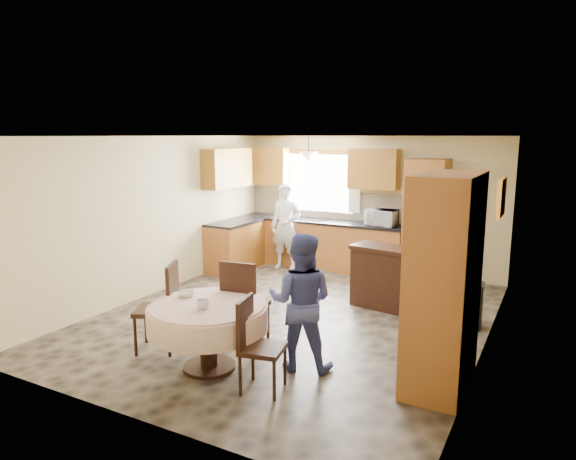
% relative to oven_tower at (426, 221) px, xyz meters
% --- Properties ---
extents(floor, '(5.00, 6.00, 0.01)m').
position_rel_oven_tower_xyz_m(floor, '(-1.15, -2.69, -1.06)').
color(floor, brown).
rests_on(floor, ground).
extents(ceiling, '(5.00, 6.00, 0.01)m').
position_rel_oven_tower_xyz_m(ceiling, '(-1.15, -2.69, 1.44)').
color(ceiling, white).
rests_on(ceiling, wall_back).
extents(wall_back, '(5.00, 0.02, 2.50)m').
position_rel_oven_tower_xyz_m(wall_back, '(-1.15, 0.31, 0.19)').
color(wall_back, '#CDBA83').
rests_on(wall_back, floor).
extents(wall_front, '(5.00, 0.02, 2.50)m').
position_rel_oven_tower_xyz_m(wall_front, '(-1.15, -5.69, 0.19)').
color(wall_front, '#CDBA83').
rests_on(wall_front, floor).
extents(wall_left, '(0.02, 6.00, 2.50)m').
position_rel_oven_tower_xyz_m(wall_left, '(-3.65, -2.69, 0.19)').
color(wall_left, '#CDBA83').
rests_on(wall_left, floor).
extents(wall_right, '(0.02, 6.00, 2.50)m').
position_rel_oven_tower_xyz_m(wall_right, '(1.35, -2.69, 0.19)').
color(wall_right, '#CDBA83').
rests_on(wall_right, floor).
extents(window, '(1.40, 0.03, 1.10)m').
position_rel_oven_tower_xyz_m(window, '(-2.15, 0.29, 0.54)').
color(window, white).
rests_on(window, wall_back).
extents(curtain_left, '(0.22, 0.02, 1.15)m').
position_rel_oven_tower_xyz_m(curtain_left, '(-2.90, 0.24, 0.59)').
color(curtain_left, white).
rests_on(curtain_left, wall_back).
extents(curtain_right, '(0.22, 0.02, 1.15)m').
position_rel_oven_tower_xyz_m(curtain_right, '(-1.40, 0.24, 0.59)').
color(curtain_right, white).
rests_on(curtain_right, wall_back).
extents(base_cab_back, '(3.30, 0.60, 0.88)m').
position_rel_oven_tower_xyz_m(base_cab_back, '(-2.00, 0.01, -0.62)').
color(base_cab_back, '#C06833').
rests_on(base_cab_back, floor).
extents(counter_back, '(3.30, 0.64, 0.04)m').
position_rel_oven_tower_xyz_m(counter_back, '(-2.00, 0.01, -0.16)').
color(counter_back, black).
rests_on(counter_back, base_cab_back).
extents(base_cab_left, '(0.60, 1.20, 0.88)m').
position_rel_oven_tower_xyz_m(base_cab_left, '(-3.35, -0.89, -0.62)').
color(base_cab_left, '#C06833').
rests_on(base_cab_left, floor).
extents(counter_left, '(0.64, 1.20, 0.04)m').
position_rel_oven_tower_xyz_m(counter_left, '(-3.35, -0.89, -0.16)').
color(counter_left, black).
rests_on(counter_left, base_cab_left).
extents(backsplash, '(3.30, 0.02, 0.55)m').
position_rel_oven_tower_xyz_m(backsplash, '(-2.00, 0.30, 0.12)').
color(backsplash, beige).
rests_on(backsplash, wall_back).
extents(wall_cab_left, '(0.85, 0.33, 0.72)m').
position_rel_oven_tower_xyz_m(wall_cab_left, '(-3.20, 0.15, 0.85)').
color(wall_cab_left, '#AA7C2A').
rests_on(wall_cab_left, wall_back).
extents(wall_cab_right, '(0.90, 0.33, 0.72)m').
position_rel_oven_tower_xyz_m(wall_cab_right, '(-1.00, 0.15, 0.85)').
color(wall_cab_right, '#AA7C2A').
rests_on(wall_cab_right, wall_back).
extents(wall_cab_side, '(0.33, 1.20, 0.72)m').
position_rel_oven_tower_xyz_m(wall_cab_side, '(-3.48, -0.89, 0.85)').
color(wall_cab_side, '#AA7C2A').
rests_on(wall_cab_side, wall_left).
extents(oven_tower, '(0.66, 0.62, 2.12)m').
position_rel_oven_tower_xyz_m(oven_tower, '(0.00, 0.00, 0.00)').
color(oven_tower, '#C06833').
rests_on(oven_tower, floor).
extents(oven_upper, '(0.56, 0.01, 0.45)m').
position_rel_oven_tower_xyz_m(oven_upper, '(0.00, -0.31, 0.19)').
color(oven_upper, black).
rests_on(oven_upper, oven_tower).
extents(oven_lower, '(0.56, 0.01, 0.45)m').
position_rel_oven_tower_xyz_m(oven_lower, '(0.00, -0.31, -0.31)').
color(oven_lower, black).
rests_on(oven_lower, oven_tower).
extents(pendant, '(0.36, 0.36, 0.18)m').
position_rel_oven_tower_xyz_m(pendant, '(-2.15, -0.19, 1.06)').
color(pendant, beige).
rests_on(pendant, ceiling).
extents(sideboard, '(1.27, 0.70, 0.86)m').
position_rel_oven_tower_xyz_m(sideboard, '(-0.05, -1.70, -0.63)').
color(sideboard, '#341A0E').
rests_on(sideboard, floor).
extents(space_heater, '(0.45, 0.33, 0.60)m').
position_rel_oven_tower_xyz_m(space_heater, '(1.02, -1.91, -0.76)').
color(space_heater, black).
rests_on(space_heater, floor).
extents(cupboard, '(0.56, 1.13, 2.15)m').
position_rel_oven_tower_xyz_m(cupboard, '(1.07, -3.72, 0.02)').
color(cupboard, '#C06833').
rests_on(cupboard, floor).
extents(dining_table, '(1.29, 1.29, 0.74)m').
position_rel_oven_tower_xyz_m(dining_table, '(-1.22, -4.55, -0.49)').
color(dining_table, '#341A0E').
rests_on(dining_table, floor).
extents(chair_left, '(0.61, 0.61, 1.05)m').
position_rel_oven_tower_xyz_m(chair_left, '(-1.99, -4.40, -0.48)').
color(chair_left, '#341A0E').
rests_on(chair_left, floor).
extents(chair_back, '(0.53, 0.53, 1.09)m').
position_rel_oven_tower_xyz_m(chair_back, '(-1.19, -3.92, -0.46)').
color(chair_back, '#341A0E').
rests_on(chair_back, floor).
extents(chair_right, '(0.48, 0.48, 0.94)m').
position_rel_oven_tower_xyz_m(chair_right, '(-0.52, -4.71, -0.54)').
color(chair_right, '#341A0E').
rests_on(chair_right, floor).
extents(framed_picture, '(0.06, 0.63, 0.52)m').
position_rel_oven_tower_xyz_m(framed_picture, '(1.32, -1.42, 0.63)').
color(framed_picture, gold).
rests_on(framed_picture, wall_right).
extents(microwave, '(0.55, 0.40, 0.29)m').
position_rel_oven_tower_xyz_m(microwave, '(-0.77, -0.04, 0.01)').
color(microwave, silver).
rests_on(microwave, counter_back).
extents(person_sink, '(0.64, 0.46, 1.63)m').
position_rel_oven_tower_xyz_m(person_sink, '(-2.51, -0.40, -0.25)').
color(person_sink, silver).
rests_on(person_sink, floor).
extents(person_dining, '(0.85, 0.74, 1.50)m').
position_rel_oven_tower_xyz_m(person_dining, '(-0.35, -4.05, -0.31)').
color(person_dining, '#3E4588').
rests_on(person_dining, floor).
extents(bowl_sideboard, '(0.26, 0.26, 0.05)m').
position_rel_oven_tower_xyz_m(bowl_sideboard, '(-0.39, -1.70, -0.17)').
color(bowl_sideboard, '#B2B2B2').
rests_on(bowl_sideboard, sideboard).
extents(bottle_sideboard, '(0.16, 0.16, 0.33)m').
position_rel_oven_tower_xyz_m(bottle_sideboard, '(0.37, -1.70, -0.03)').
color(bottle_sideboard, silver).
rests_on(bottle_sideboard, sideboard).
extents(cup_table, '(0.14, 0.14, 0.10)m').
position_rel_oven_tower_xyz_m(cup_table, '(-1.16, -4.71, -0.27)').
color(cup_table, '#B2B2B2').
rests_on(cup_table, dining_table).
extents(bowl_table, '(0.20, 0.20, 0.06)m').
position_rel_oven_tower_xyz_m(bowl_table, '(-1.58, -4.46, -0.30)').
color(bowl_table, '#B2B2B2').
rests_on(bowl_table, dining_table).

